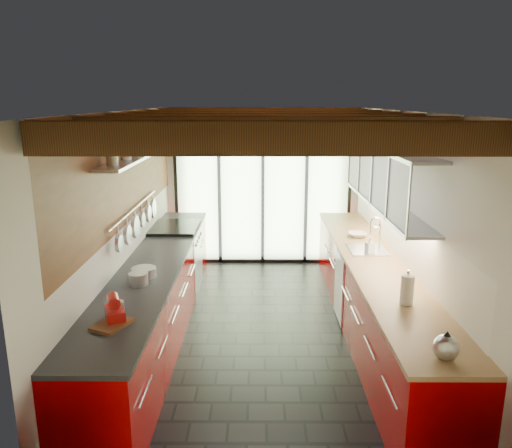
{
  "coord_description": "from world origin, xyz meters",
  "views": [
    {
      "loc": [
        -0.07,
        -5.49,
        2.72
      ],
      "look_at": [
        -0.1,
        0.4,
        1.25
      ],
      "focal_mm": 35.0,
      "sensor_mm": 36.0,
      "label": 1
    }
  ],
  "objects_px": {
    "stand_mixer": "(115,310)",
    "bowl": "(358,235)",
    "kettle": "(446,346)",
    "paper_towel": "(407,290)",
    "soap_bottle": "(370,245)"
  },
  "relations": [
    {
      "from": "kettle",
      "to": "bowl",
      "type": "bearing_deg",
      "value": 90.0
    },
    {
      "from": "kettle",
      "to": "soap_bottle",
      "type": "relative_size",
      "value": 1.21
    },
    {
      "from": "kettle",
      "to": "paper_towel",
      "type": "distance_m",
      "value": 0.97
    },
    {
      "from": "stand_mixer",
      "to": "bowl",
      "type": "relative_size",
      "value": 1.22
    },
    {
      "from": "stand_mixer",
      "to": "soap_bottle",
      "type": "xyz_separation_m",
      "value": [
        2.54,
        1.89,
        0.01
      ]
    },
    {
      "from": "bowl",
      "to": "soap_bottle",
      "type": "bearing_deg",
      "value": -90.0
    },
    {
      "from": "kettle",
      "to": "paper_towel",
      "type": "bearing_deg",
      "value": 90.0
    },
    {
      "from": "kettle",
      "to": "bowl",
      "type": "relative_size",
      "value": 1.02
    },
    {
      "from": "stand_mixer",
      "to": "bowl",
      "type": "xyz_separation_m",
      "value": [
        2.54,
        2.64,
        -0.06
      ]
    },
    {
      "from": "kettle",
      "to": "stand_mixer",
      "type": "bearing_deg",
      "value": 166.26
    },
    {
      "from": "soap_bottle",
      "to": "bowl",
      "type": "distance_m",
      "value": 0.75
    },
    {
      "from": "stand_mixer",
      "to": "kettle",
      "type": "bearing_deg",
      "value": -13.74
    },
    {
      "from": "soap_bottle",
      "to": "bowl",
      "type": "relative_size",
      "value": 0.84
    },
    {
      "from": "stand_mixer",
      "to": "soap_bottle",
      "type": "distance_m",
      "value": 3.17
    },
    {
      "from": "bowl",
      "to": "paper_towel",
      "type": "bearing_deg",
      "value": -90.0
    }
  ]
}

